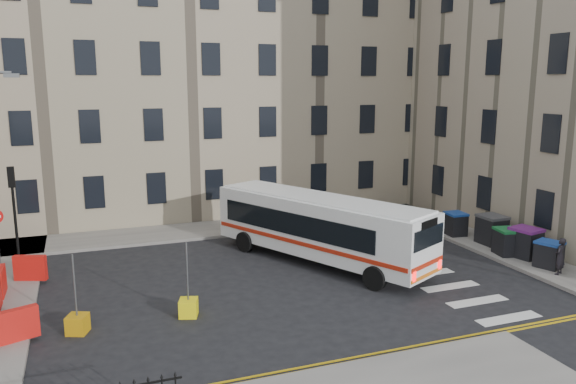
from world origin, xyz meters
TOP-DOWN VIEW (x-y plane):
  - ground at (0.00, 0.00)m, footprint 120.00×120.00m
  - pavement_north at (-6.00, 8.60)m, footprint 36.00×3.20m
  - pavement_east at (9.00, 4.00)m, footprint 2.40×26.00m
  - terrace_north at (-7.00, 15.50)m, footprint 38.30×10.80m
  - traffic_light_nw at (-12.00, 6.50)m, footprint 0.28×0.22m
  - roadworks_barriers at (-11.84, 0.50)m, footprint 1.66×6.26m
  - bus at (0.44, 1.78)m, footprint 6.84×10.47m
  - wheelie_bin_a at (9.01, -2.66)m, footprint 1.19×1.27m
  - wheelie_bin_b at (9.11, -1.23)m, footprint 1.28×1.40m
  - wheelie_bin_c at (8.61, -0.63)m, footprint 1.13×1.24m
  - wheelie_bin_d at (9.14, 1.01)m, footprint 1.13×1.29m
  - wheelie_bin_e at (8.51, 2.95)m, footprint 0.99×1.12m
  - pedestrian at (8.73, -3.50)m, footprint 0.66×0.57m
  - bollard_yellow at (-6.07, -2.00)m, footprint 0.76×0.76m
  - bollard_chevron at (-9.60, -2.07)m, footprint 0.79×0.79m

SIDE VIEW (x-z plane):
  - ground at x=0.00m, z-range 0.00..0.00m
  - pavement_north at x=-6.00m, z-range 0.00..0.15m
  - pavement_east at x=9.00m, z-range 0.00..0.15m
  - bollard_yellow at x=-6.07m, z-range 0.00..0.60m
  - bollard_chevron at x=-9.60m, z-range 0.00..0.60m
  - roadworks_barriers at x=-11.84m, z-range 0.15..1.15m
  - wheelie_bin_a at x=9.01m, z-range 0.15..1.28m
  - wheelie_bin_e at x=8.51m, z-range 0.15..1.31m
  - wheelie_bin_c at x=8.61m, z-range 0.16..1.35m
  - wheelie_bin_b at x=9.11m, z-range 0.16..1.49m
  - wheelie_bin_d at x=9.14m, z-range 0.16..1.55m
  - pedestrian at x=8.73m, z-range 0.15..1.67m
  - bus at x=0.44m, z-range 0.22..3.09m
  - traffic_light_nw at x=-12.00m, z-range 0.82..4.92m
  - terrace_north at x=-7.00m, z-range 0.02..17.22m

